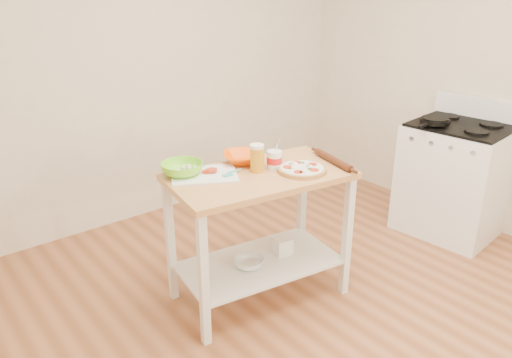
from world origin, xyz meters
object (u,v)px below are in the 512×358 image
Objects in this scene: gas_stove at (453,179)px; cutting_board at (204,174)px; spatula at (231,173)px; rolling_pin at (333,160)px; knife at (183,171)px; beer_pint at (257,158)px; shelf_bin at (282,246)px; skillet at (434,121)px; shelf_glass_bowl at (249,263)px; prep_island at (260,210)px; green_bowl at (182,169)px; yogurt_tub at (274,160)px; orange_bowl at (244,158)px; pizza at (302,169)px.

gas_stove reaches higher than cutting_board.
spatula is 0.69m from rolling_pin.
knife is 0.70× the size of rolling_pin.
gas_stove is 6.27× the size of beer_pint.
gas_stove is at bearing -8.76° from shelf_bin.
cutting_board reaches higher than spatula.
shelf_glass_bowl is (-1.77, 0.13, -0.68)m from skillet.
gas_stove reaches higher than prep_island.
green_bowl is 0.47m from beer_pint.
yogurt_tub is at bearing -15.36° from spatula.
beer_pint is at bearing -30.65° from green_bowl.
skillet is 2.48× the size of spatula.
green_bowl is (-2.26, 0.54, 0.47)m from gas_stove.
yogurt_tub reaches higher than green_bowl.
gas_stove is at bearing -14.99° from orange_bowl.
skillet reaches higher than orange_bowl.
spatula is at bearing 165.65° from shelf_bin.
rolling_pin is (-1.38, 0.10, 0.45)m from gas_stove.
knife is at bearing 142.63° from prep_island.
orange_bowl is (-0.19, 0.36, 0.02)m from pizza.
shelf_bin is at bearing 6.17° from cutting_board.
green_bowl is 0.59m from yogurt_tub.
orange_bowl is at bearing 117.85° from pizza.
beer_pint is (-0.22, 0.17, 0.07)m from pizza.
prep_island is 0.37m from shelf_glass_bowl.
cutting_board is 1.83× the size of knife.
skillet is at bearing -4.57° from prep_island.
knife is 0.47m from beer_pint.
shelf_glass_bowl is at bearing -43.49° from green_bowl.
orange_bowl is (-1.82, 0.49, 0.46)m from gas_stove.
spatula is at bearing -39.80° from green_bowl.
shelf_bin is at bearing 169.19° from skillet.
yogurt_tub reaches higher than prep_island.
shelf_bin is (0.59, -0.28, -0.62)m from green_bowl.
prep_island is 6.15× the size of shelf_glass_bowl.
cutting_board is 1.85× the size of orange_bowl.
yogurt_tub reaches higher than pizza.
spatula is at bearing -145.18° from orange_bowl.
yogurt_tub is 1.78× the size of shelf_bin.
pizza is (-1.63, 0.13, 0.44)m from gas_stove.
prep_island is 1.72m from skillet.
orange_bowl is 0.23m from yogurt_tub.
green_bowl is 1.46× the size of beer_pint.
green_bowl reaches higher than shelf_glass_bowl.
pizza reaches higher than cutting_board.
yogurt_tub is 0.40m from rolling_pin.
spatula is at bearing -47.11° from knife.
green_bowl is at bearing 172.91° from orange_bowl.
skillet is 1.44× the size of green_bowl.
pizza is at bearing -33.42° from green_bowl.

